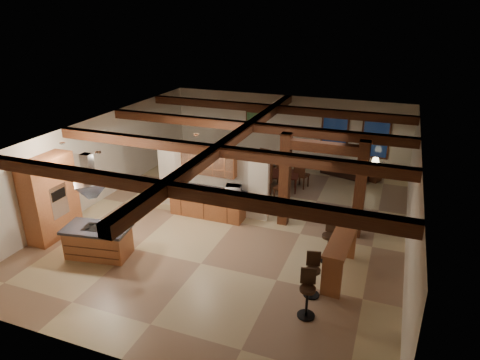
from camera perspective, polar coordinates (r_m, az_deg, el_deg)
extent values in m
plane|color=#CDB988|center=(13.44, -0.62, -5.67)|extent=(12.00, 12.00, 0.00)
plane|color=silver|center=(18.26, 6.30, 6.68)|extent=(10.00, 0.00, 10.00)
plane|color=silver|center=(8.24, -16.61, -14.73)|extent=(10.00, 0.00, 10.00)
plane|color=silver|center=(15.27, -18.40, 2.56)|extent=(0.00, 12.00, 12.00)
plane|color=silver|center=(12.08, 22.05, -3.10)|extent=(0.00, 12.00, 12.00)
plane|color=#321810|center=(12.36, -0.67, 6.31)|extent=(12.00, 12.00, 0.00)
cube|color=#37140D|center=(9.01, -10.01, -1.13)|extent=(10.00, 0.25, 0.28)
cube|color=#37140D|center=(11.26, -3.09, 3.93)|extent=(10.00, 0.25, 0.28)
cube|color=#37140D|center=(13.57, 1.35, 7.13)|extent=(10.00, 0.25, 0.28)
cube|color=#37140D|center=(16.07, 4.62, 9.44)|extent=(10.00, 0.25, 0.28)
cube|color=#37140D|center=(12.40, -0.67, 5.69)|extent=(0.28, 12.00, 0.28)
cube|color=#37140D|center=(12.87, 5.99, 0.02)|extent=(0.30, 0.30, 2.90)
cube|color=#37140D|center=(12.55, 15.72, -1.33)|extent=(0.30, 0.30, 2.90)
cube|color=#37140D|center=(12.27, 11.17, 4.31)|extent=(2.50, 0.28, 0.28)
cube|color=silver|center=(13.75, -3.76, 0.00)|extent=(3.80, 0.18, 2.20)
cube|color=#A15D34|center=(13.38, -23.99, -2.17)|extent=(0.64, 1.60, 2.40)
cube|color=silver|center=(13.19, -23.01, -2.57)|extent=(0.06, 0.62, 0.95)
cube|color=black|center=(13.09, -23.01, -1.81)|extent=(0.01, 0.50, 0.28)
cube|color=#A15D34|center=(13.70, -4.36, -3.17)|extent=(2.40, 0.60, 0.86)
cube|color=black|center=(13.51, -4.42, -1.37)|extent=(2.50, 0.66, 0.08)
cube|color=#A15D34|center=(13.34, -4.15, 2.71)|extent=(1.80, 0.34, 0.95)
cube|color=silver|center=(13.18, -4.48, 2.47)|extent=(1.74, 0.02, 0.90)
pyramid|color=silver|center=(11.62, -19.12, -2.19)|extent=(1.10, 1.10, 0.45)
cube|color=silver|center=(11.33, -19.63, 1.55)|extent=(0.26, 0.22, 0.73)
cube|color=#37140D|center=(17.82, 12.51, 6.06)|extent=(1.10, 0.05, 1.70)
cube|color=black|center=(17.79, 12.49, 6.04)|extent=(0.95, 0.02, 1.55)
cube|color=#37140D|center=(17.68, 17.64, 5.41)|extent=(1.10, 0.05, 1.70)
cube|color=black|center=(17.65, 17.63, 5.39)|extent=(0.95, 0.02, 1.55)
cube|color=#37140D|center=(18.56, 1.76, 7.85)|extent=(0.65, 0.04, 0.85)
cube|color=#275B3A|center=(18.54, 1.74, 7.83)|extent=(0.55, 0.01, 0.75)
cylinder|color=silver|center=(11.33, -18.40, 3.51)|extent=(0.16, 0.16, 0.03)
cylinder|color=silver|center=(12.33, -5.88, 6.00)|extent=(0.16, 0.16, 0.03)
cylinder|color=silver|center=(12.44, -22.62, 4.55)|extent=(0.16, 0.16, 0.03)
cube|color=#A15D34|center=(12.20, -18.34, -7.93)|extent=(1.74, 1.08, 0.78)
cube|color=black|center=(12.00, -18.58, -6.16)|extent=(1.87, 1.20, 0.07)
cube|color=black|center=(11.98, -18.61, -5.99)|extent=(0.75, 0.56, 0.02)
imported|color=#3A150E|center=(15.79, 4.58, -0.14)|extent=(1.92, 1.32, 0.62)
imported|color=black|center=(17.50, 14.05, 1.44)|extent=(2.09, 1.29, 0.57)
imported|color=silver|center=(13.11, -0.87, -1.25)|extent=(0.52, 0.40, 0.26)
cube|color=#A15D34|center=(10.75, 13.42, -7.60)|extent=(0.62, 2.08, 0.06)
cube|color=#A15D34|center=(10.25, 12.11, -12.58)|extent=(0.47, 0.13, 1.03)
cube|color=#A15D34|center=(11.81, 14.09, -7.78)|extent=(0.47, 0.13, 1.03)
cube|color=#37140D|center=(17.29, 17.42, 0.84)|extent=(0.62, 0.62, 0.59)
cylinder|color=black|center=(17.16, 17.56, 2.01)|extent=(0.06, 0.06, 0.17)
cone|color=#F4DA92|center=(17.11, 17.63, 2.53)|extent=(0.29, 0.29, 0.19)
cylinder|color=black|center=(9.46, 9.02, -14.19)|extent=(0.35, 0.35, 0.07)
cube|color=black|center=(9.47, 9.10, -12.50)|extent=(0.33, 0.11, 0.39)
cylinder|color=black|center=(9.67, 8.89, -15.88)|extent=(0.06, 0.06, 0.68)
cylinder|color=black|center=(9.88, 8.78, -17.40)|extent=(0.39, 0.39, 0.03)
cylinder|color=black|center=(10.10, 9.72, -11.82)|extent=(0.34, 0.34, 0.07)
cube|color=black|center=(10.11, 9.78, -10.29)|extent=(0.32, 0.11, 0.38)
cylinder|color=black|center=(10.29, 9.60, -13.40)|extent=(0.06, 0.06, 0.66)
cylinder|color=black|center=(10.48, 9.48, -14.83)|extent=(0.38, 0.38, 0.03)
cylinder|color=black|center=(11.41, 11.82, -7.34)|extent=(0.37, 0.37, 0.07)
cube|color=black|center=(11.44, 12.23, -5.92)|extent=(0.35, 0.11, 0.42)
cylinder|color=black|center=(11.59, 11.67, -8.95)|extent=(0.06, 0.06, 0.73)
cylinder|color=black|center=(11.77, 11.54, -10.43)|extent=(0.42, 0.42, 0.03)
cube|color=#37140D|center=(15.51, 0.82, 0.20)|extent=(0.54, 0.54, 0.06)
cube|color=#37140D|center=(15.54, 1.30, 1.79)|extent=(0.45, 0.16, 0.80)
cylinder|color=#37140D|center=(15.57, -0.11, -0.73)|extent=(0.05, 0.05, 0.45)
cylinder|color=#37140D|center=(15.38, 0.99, -1.04)|extent=(0.05, 0.05, 0.45)
cylinder|color=#37140D|center=(15.84, 0.65, -0.32)|extent=(0.05, 0.05, 0.45)
cylinder|color=#37140D|center=(15.65, 1.74, -0.61)|extent=(0.05, 0.05, 0.45)
cube|color=#37140D|center=(16.68, 3.74, 1.75)|extent=(0.54, 0.54, 0.06)
cube|color=#37140D|center=(16.36, 3.36, 2.82)|extent=(0.45, 0.16, 0.80)
cylinder|color=#37140D|center=(16.82, 4.56, 0.98)|extent=(0.05, 0.05, 0.45)
cylinder|color=#37140D|center=(17.00, 3.52, 1.24)|extent=(0.05, 0.05, 0.45)
cylinder|color=#37140D|center=(16.53, 3.91, 0.62)|extent=(0.05, 0.05, 0.45)
cylinder|color=#37140D|center=(16.71, 2.86, 0.88)|extent=(0.05, 0.05, 0.45)
cube|color=#37140D|center=(15.13, 3.14, -0.41)|extent=(0.54, 0.54, 0.06)
cube|color=#37140D|center=(15.16, 3.62, 1.22)|extent=(0.45, 0.16, 0.80)
cylinder|color=#37140D|center=(15.18, 2.18, -1.36)|extent=(0.05, 0.05, 0.45)
cylinder|color=#37140D|center=(15.00, 3.33, -1.68)|extent=(0.05, 0.05, 0.45)
cylinder|color=#37140D|center=(15.46, 2.92, -0.93)|extent=(0.05, 0.05, 0.45)
cylinder|color=#37140D|center=(15.29, 4.06, -1.24)|extent=(0.05, 0.05, 0.45)
cube|color=#37140D|center=(16.32, 5.95, 1.22)|extent=(0.54, 0.54, 0.06)
cube|color=#37140D|center=(16.01, 5.61, 2.30)|extent=(0.45, 0.16, 0.80)
cylinder|color=#37140D|center=(16.48, 6.77, 0.44)|extent=(0.05, 0.05, 0.45)
cylinder|color=#37140D|center=(16.65, 5.69, 0.71)|extent=(0.05, 0.05, 0.45)
cylinder|color=#37140D|center=(16.19, 6.15, 0.06)|extent=(0.05, 0.05, 0.45)
cylinder|color=#37140D|center=(16.35, 5.05, 0.33)|extent=(0.05, 0.05, 0.45)
cube|color=#37140D|center=(14.78, 5.57, -1.05)|extent=(0.54, 0.54, 0.06)
cube|color=#37140D|center=(14.81, 6.06, 0.62)|extent=(0.45, 0.16, 0.80)
cylinder|color=#37140D|center=(14.82, 4.58, -2.03)|extent=(0.05, 0.05, 0.45)
cylinder|color=#37140D|center=(14.66, 5.79, -2.36)|extent=(0.05, 0.05, 0.45)
cylinder|color=#37140D|center=(15.11, 5.29, -1.57)|extent=(0.05, 0.05, 0.45)
cylinder|color=#37140D|center=(14.95, 6.48, -1.89)|extent=(0.05, 0.05, 0.45)
cube|color=#37140D|center=(16.00, 8.26, 0.66)|extent=(0.54, 0.54, 0.06)
cube|color=#37140D|center=(15.67, 7.96, 1.76)|extent=(0.45, 0.16, 0.80)
cylinder|color=#37140D|center=(16.17, 9.08, -0.13)|extent=(0.05, 0.05, 0.45)
cylinder|color=#37140D|center=(16.32, 7.95, 0.15)|extent=(0.05, 0.05, 0.45)
cylinder|color=#37140D|center=(15.87, 8.48, -0.53)|extent=(0.05, 0.05, 0.45)
cylinder|color=#37140D|center=(16.02, 7.34, -0.24)|extent=(0.05, 0.05, 0.45)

